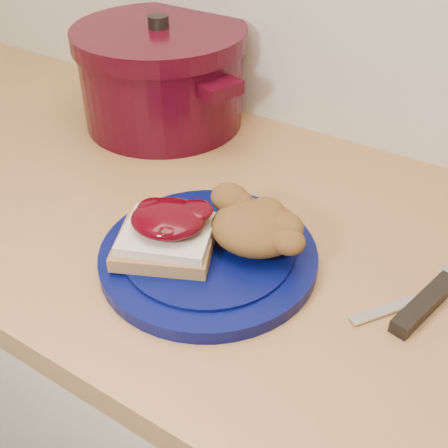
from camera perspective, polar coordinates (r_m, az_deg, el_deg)
The scene contains 8 objects.
base_cabinet at distance 1.10m, azimuth 1.45°, elevation -20.03°, with size 4.00×0.60×0.86m, color beige.
plate at distance 0.69m, azimuth -1.60°, elevation -3.28°, with size 0.27×0.27×0.02m, color #04093F.
sandwich at distance 0.67m, azimuth -5.84°, elevation -0.82°, with size 0.15×0.14×0.06m.
stuffing_mound at distance 0.67m, azimuth 3.25°, elevation -0.41°, with size 0.11×0.09×0.05m, color brown.
chef_knife at distance 0.70m, azimuth 21.34°, elevation -5.89°, with size 0.09×0.30×0.02m.
butter_knife at distance 0.68m, azimuth 19.06°, elevation -7.19°, with size 0.18×0.01×0.00m, color silver.
dutch_oven at distance 0.99m, azimuth -6.31°, elevation 14.74°, with size 0.36×0.36×0.18m.
pepper_grinder at distance 1.05m, azimuth -9.25°, elevation 14.72°, with size 0.07×0.07×0.13m.
Camera 1 is at (0.30, 0.98, 1.36)m, focal length 45.00 mm.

